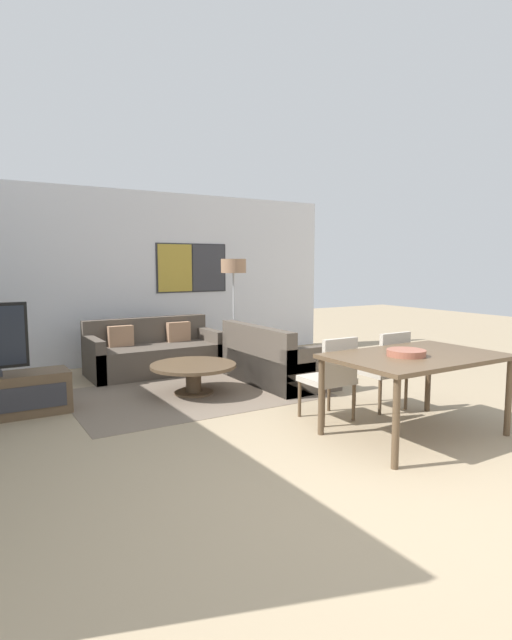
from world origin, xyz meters
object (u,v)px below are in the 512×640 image
coffee_table (193,371)px  dining_chair_centre (386,366)px  floor_lamp (234,273)px  sofa_main (153,354)px  fruit_bowl (406,352)px  sofa_side (274,363)px  dining_table (416,362)px  dining_chair_left (332,374)px

coffee_table → dining_chair_centre: size_ratio=1.21×
coffee_table → floor_lamp: bearing=45.8°
sofa_main → coffee_table: bearing=-90.0°
coffee_table → floor_lamp: 2.24m
dining_chair_centre → fruit_bowl: size_ratio=2.48×
fruit_bowl → sofa_side: bearing=86.5°
dining_table → dining_chair_left: bearing=117.4°
sofa_main → floor_lamp: 1.79m
dining_chair_left → sofa_main: bearing=103.8°
dining_table → fruit_bowl: (-0.14, -0.00, 0.11)m
sofa_main → dining_table: bearing=-73.5°
dining_chair_centre → floor_lamp: size_ratio=0.52×
coffee_table → dining_chair_left: size_ratio=1.21×
dining_table → fruit_bowl: size_ratio=4.56×
sofa_main → coffee_table: 1.47m
dining_chair_left → dining_chair_centre: same height
sofa_side → fruit_bowl: (-0.15, -2.45, 0.54)m
sofa_main → fruit_bowl: 4.12m
sofa_main → coffee_table: sofa_main is taller
sofa_side → dining_chair_left: bearing=166.7°
dining_chair_centre → floor_lamp: bearing=94.5°
sofa_main → dining_table: sofa_main is taller
dining_chair_centre → dining_chair_left: bearing=-179.8°
coffee_table → sofa_main: bearing=90.0°
dining_table → floor_lamp: floor_lamp is taller
dining_chair_left → floor_lamp: bearing=80.1°
sofa_side → dining_table: sofa_side is taller
fruit_bowl → floor_lamp: 3.90m
sofa_side → dining_chair_centre: (0.38, -1.69, 0.22)m
dining_chair_left → dining_chair_centre: size_ratio=1.00×
coffee_table → dining_chair_left: (0.78, -1.72, 0.21)m
dining_table → floor_lamp: size_ratio=0.95×
dining_table → dining_chair_centre: dining_chair_centre is taller
fruit_bowl → floor_lamp: (0.28, 3.83, 0.67)m
coffee_table → fruit_bowl: fruit_bowl is taller
sofa_side → sofa_main: bearing=38.3°
sofa_main → sofa_side: bearing=-51.7°
dining_chair_left → sofa_side: bearing=76.7°
dining_chair_centre → coffee_table: bearing=132.2°
dining_table → coffee_table: bearing=115.3°
dining_chair_left → fruit_bowl: dining_chair_left is taller
coffee_table → dining_chair_left: bearing=-65.6°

